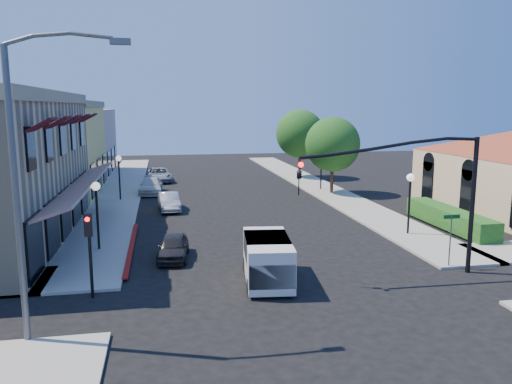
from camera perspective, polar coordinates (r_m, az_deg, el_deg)
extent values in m
plane|color=black|center=(19.76, 5.44, -11.89)|extent=(120.00, 120.00, 0.00)
cube|color=#9C998E|center=(45.35, -15.07, 0.22)|extent=(3.50, 50.00, 0.12)
cube|color=#9C998E|center=(47.31, 6.56, 0.87)|extent=(3.50, 50.00, 0.12)
cube|color=maroon|center=(26.69, -14.04, -6.38)|extent=(0.25, 10.00, 0.06)
cube|color=tan|center=(29.15, -21.84, 10.08)|extent=(0.50, 18.20, 0.60)
cube|color=#561416|center=(29.27, -19.25, 0.88)|extent=(1.75, 17.00, 0.67)
cube|color=#450D15|center=(22.16, -23.28, 7.09)|extent=(1.02, 1.50, 0.60)
cube|color=#450D15|center=(25.49, -21.64, 7.43)|extent=(1.02, 1.50, 0.60)
cube|color=#450D15|center=(28.83, -20.39, 7.69)|extent=(1.02, 1.50, 0.60)
cube|color=#450D15|center=(32.19, -19.39, 7.89)|extent=(1.02, 1.50, 0.60)
cube|color=#450D15|center=(35.56, -18.58, 8.05)|extent=(1.02, 1.50, 0.60)
cube|color=black|center=(22.49, -23.95, -5.72)|extent=(0.12, 2.60, 2.60)
cube|color=black|center=(25.72, -22.26, -3.75)|extent=(0.12, 2.60, 2.60)
cube|color=black|center=(28.98, -20.95, -2.21)|extent=(0.12, 2.60, 2.60)
cube|color=black|center=(32.27, -19.91, -0.99)|extent=(0.12, 2.60, 2.60)
cube|color=black|center=(35.58, -19.06, 0.01)|extent=(0.12, 2.60, 2.60)
cube|color=#D6C460|center=(44.96, -24.00, 4.44)|extent=(10.00, 12.00, 7.60)
cube|color=beige|center=(56.70, -21.25, 5.23)|extent=(10.00, 12.00, 7.00)
cube|color=black|center=(35.56, 22.99, 0.09)|extent=(0.12, 1.40, 2.80)
cube|color=black|center=(39.76, 19.03, 1.27)|extent=(0.12, 1.40, 2.80)
cube|color=#164E16|center=(32.37, 21.15, -3.93)|extent=(1.40, 8.00, 1.10)
cylinder|color=#342315|center=(42.49, 8.64, 1.18)|extent=(0.28, 0.28, 2.10)
sphere|color=#164E16|center=(42.14, 8.75, 5.42)|extent=(4.56, 4.56, 4.56)
cylinder|color=#342315|center=(51.93, 5.00, 2.88)|extent=(0.28, 0.28, 2.27)
sphere|color=#164E16|center=(51.64, 5.06, 6.64)|extent=(4.94, 4.94, 4.94)
cylinder|color=black|center=(23.63, 23.48, -1.49)|extent=(0.20, 0.20, 6.00)
cylinder|color=black|center=(21.34, 15.22, 4.91)|extent=(7.80, 0.14, 0.14)
imported|color=black|center=(20.04, 5.01, 2.33)|extent=(0.20, 0.16, 1.00)
sphere|color=#FF0C0C|center=(19.84, 5.16, 3.13)|extent=(0.22, 0.22, 0.22)
cylinder|color=black|center=(20.17, -18.38, -7.39)|extent=(0.12, 0.12, 3.00)
cube|color=black|center=(19.67, -18.65, -3.61)|extent=(0.28, 0.22, 0.85)
sphere|color=#FF0C0C|center=(19.50, -18.74, -2.98)|extent=(0.18, 0.18, 0.18)
cylinder|color=#595B5E|center=(16.44, -25.70, -0.92)|extent=(0.20, 0.20, 9.00)
cylinder|color=#595B5E|center=(16.01, -21.59, 16.20)|extent=(3.00, 0.12, 0.12)
cube|color=#595B5E|center=(15.79, -15.25, 16.26)|extent=(0.60, 0.25, 0.18)
cylinder|color=#595B5E|center=(24.30, 21.30, -5.29)|extent=(0.06, 0.06, 2.50)
cube|color=#0C591E|center=(24.05, 21.47, -2.64)|extent=(0.80, 0.04, 0.18)
cylinder|color=black|center=(26.45, -17.65, -3.12)|extent=(0.12, 0.12, 3.20)
sphere|color=white|center=(26.14, -17.84, 0.63)|extent=(0.44, 0.44, 0.44)
cylinder|color=black|center=(40.17, -15.32, 1.25)|extent=(0.12, 0.12, 3.20)
sphere|color=white|center=(39.96, -15.44, 3.73)|extent=(0.44, 0.44, 0.44)
cylinder|color=black|center=(29.61, 17.08, -1.76)|extent=(0.12, 0.12, 3.20)
sphere|color=white|center=(29.33, 17.25, 1.60)|extent=(0.44, 0.44, 0.44)
cylinder|color=black|center=(44.19, 7.44, 2.25)|extent=(0.12, 0.12, 3.20)
sphere|color=white|center=(44.00, 7.49, 4.51)|extent=(0.44, 0.44, 0.44)
cube|color=silver|center=(21.03, 1.31, -7.60)|extent=(2.29, 4.39, 1.72)
cube|color=silver|center=(19.34, 1.83, -9.47)|extent=(1.83, 0.77, 0.96)
cube|color=black|center=(19.50, 1.73, -7.82)|extent=(1.63, 0.28, 0.86)
cube|color=black|center=(21.18, 1.24, -6.26)|extent=(2.11, 2.68, 0.86)
cylinder|color=black|center=(19.83, -0.68, -10.79)|extent=(0.31, 0.66, 0.63)
cylinder|color=black|center=(22.54, -1.12, -8.24)|extent=(0.31, 0.66, 0.63)
cylinder|color=black|center=(19.99, 4.06, -10.64)|extent=(0.31, 0.66, 0.63)
cylinder|color=black|center=(22.68, 3.03, -8.14)|extent=(0.31, 0.66, 0.63)
imported|color=black|center=(24.56, -9.43, -6.20)|extent=(1.75, 3.57, 1.17)
imported|color=#B0B4B6|center=(35.92, -9.90, -1.09)|extent=(1.60, 3.89, 1.25)
imported|color=#BCBCBA|center=(43.15, -11.92, 0.69)|extent=(2.06, 4.65, 1.33)
imported|color=#A4A6A9|center=(50.05, -11.03, 1.95)|extent=(2.65, 5.04, 1.35)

